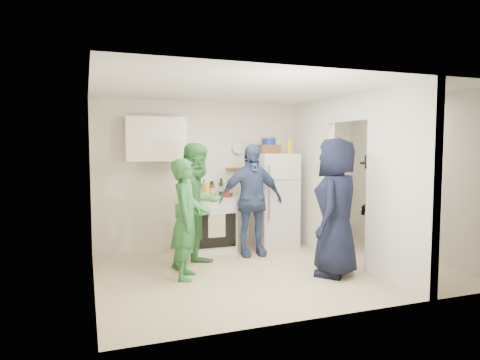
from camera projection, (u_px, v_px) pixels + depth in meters
name	position (u px, v px, depth m)	size (l,w,h in m)	color
floor	(274.00, 270.00, 6.02)	(4.80, 4.80, 0.00)	#C2B088
wall_back	(235.00, 174.00, 7.51)	(4.80, 4.80, 0.00)	silver
wall_front	(345.00, 194.00, 4.32)	(4.80, 4.80, 0.00)	silver
wall_left	(92.00, 187.00, 5.10)	(3.40, 3.40, 0.00)	silver
wall_right	(414.00, 177.00, 6.73)	(3.40, 3.40, 0.00)	silver
ceiling	(275.00, 90.00, 5.82)	(4.80, 4.80, 0.00)	white
partition_pier_back	(312.00, 175.00, 7.36)	(0.12, 1.20, 2.50)	silver
partition_pier_front	(400.00, 186.00, 5.29)	(0.12, 1.20, 2.50)	silver
partition_header	(350.00, 108.00, 6.24)	(0.12, 1.00, 0.40)	silver
stove	(211.00, 224.00, 7.08)	(0.76, 0.64, 0.91)	white
upper_cabinet	(156.00, 139.00, 6.82)	(0.95, 0.34, 0.70)	silver
fridge	(275.00, 200.00, 7.42)	(0.66, 0.65, 1.61)	silver
wicker_basket	(269.00, 149.00, 7.36)	(0.35, 0.25, 0.15)	brown
blue_bowl	(269.00, 141.00, 7.35)	(0.24, 0.24, 0.11)	navy
yellow_cup_stack_top	(289.00, 146.00, 7.32)	(0.09, 0.09, 0.25)	yellow
wall_clock	(238.00, 148.00, 7.47)	(0.22, 0.22, 0.03)	white
spice_shelf	(236.00, 168.00, 7.46)	(0.35, 0.08, 0.03)	olive
nook_window	(405.00, 152.00, 6.88)	(0.03, 0.70, 0.80)	black
nook_window_frame	(404.00, 152.00, 6.87)	(0.04, 0.76, 0.86)	white
nook_valance	(403.00, 130.00, 6.84)	(0.04, 0.82, 0.18)	white
yellow_cup_stack_stove	(207.00, 190.00, 6.79)	(0.09, 0.09, 0.25)	#F2AB14
red_cup	(227.00, 194.00, 6.93)	(0.09, 0.09, 0.12)	red
person_green_left	(186.00, 219.00, 5.59)	(0.58, 0.38, 1.58)	#2D7236
person_green_center	(198.00, 205.00, 6.18)	(0.87, 0.68, 1.78)	#3C8842
person_denim	(251.00, 200.00, 6.78)	(1.04, 0.43, 1.77)	navy
person_navy	(336.00, 207.00, 5.71)	(0.90, 0.59, 1.85)	black
person_nook	(377.00, 201.00, 6.95)	(1.08, 0.62, 1.68)	black
bottle_a	(192.00, 187.00, 7.05)	(0.08, 0.08, 0.30)	brown
bottle_b	(200.00, 188.00, 6.90)	(0.06, 0.06, 0.30)	#184919
bottle_c	(204.00, 187.00, 7.15)	(0.06, 0.06, 0.28)	#A3A7B0
bottle_d	(212.00, 189.00, 6.97)	(0.06, 0.06, 0.26)	brown
bottle_e	(213.00, 188.00, 7.25)	(0.06, 0.06, 0.24)	#ABB4BE
bottle_f	(221.00, 187.00, 7.11)	(0.07, 0.07, 0.30)	#133413
bottle_g	(222.00, 187.00, 7.25)	(0.06, 0.06, 0.27)	olive
bottle_h	(194.00, 189.00, 6.83)	(0.07, 0.07, 0.30)	#A9AEB5
bottle_i	(211.00, 189.00, 7.13)	(0.08, 0.08, 0.24)	#49160C
bottle_j	(231.00, 189.00, 7.05)	(0.07, 0.07, 0.24)	#1C5222
bottle_k	(197.00, 189.00, 7.00)	(0.08, 0.08, 0.26)	brown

